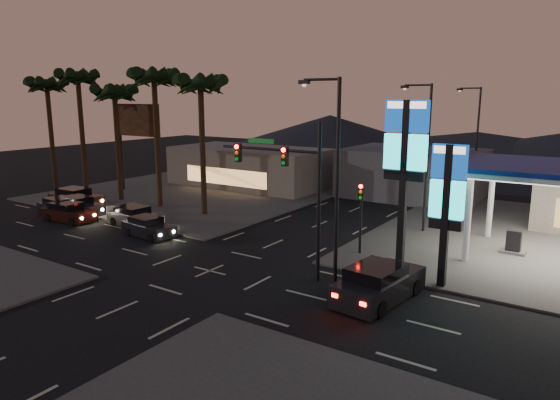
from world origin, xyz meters
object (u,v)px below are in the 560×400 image
Objects in this scene: pylon_sign_tall at (405,152)px; car_lane_a_front at (148,227)px; car_lane_a_rear at (62,208)px; car_lane_b_mid at (79,206)px; pylon_sign_short at (447,194)px; car_lane_a_mid at (68,213)px; suv_station at (378,284)px; car_lane_b_front at (135,217)px; car_lane_b_rear at (76,198)px; traffic_signal_mast at (289,176)px.

car_lane_a_front is at bearing -170.90° from pylon_sign_tall.
car_lane_a_rear is 1.00× the size of car_lane_b_mid.
car_lane_a_mid is at bearing -175.57° from pylon_sign_short.
car_lane_a_mid is 25.24m from suv_station.
car_lane_a_mid is 0.96× the size of car_lane_b_front.
suv_station is at bearing -7.95° from car_lane_b_front.
pylon_sign_tall is 1.98× the size of car_lane_b_mid.
car_lane_a_front is 0.82× the size of car_lane_b_rear.
car_lane_a_rear is (-21.65, 0.99, -4.55)m from traffic_signal_mast.
car_lane_b_front reaches higher than car_lane_a_front.
car_lane_a_mid is at bearing -176.74° from car_lane_a_front.
traffic_signal_mast is 1.76× the size of car_lane_a_rear.
traffic_signal_mast is 1.60× the size of car_lane_b_rear.
pylon_sign_short reaches higher than car_lane_b_mid.
traffic_signal_mast is 21.63m from car_lane_b_mid.
suv_station reaches higher than car_lane_a_mid.
car_lane_a_mid is (-19.94, 0.40, -4.58)m from traffic_signal_mast.
car_lane_b_mid is (-28.29, -0.47, -3.98)m from pylon_sign_short.
suv_station is at bearing -5.80° from car_lane_b_mid.
pylon_sign_short is 1.40× the size of car_lane_b_rear.
traffic_signal_mast is at bearing -1.16° from car_lane_a_mid.
car_lane_a_front is at bearing -175.06° from pylon_sign_short.
car_lane_b_rear is (-2.16, 2.72, 0.06)m from car_lane_a_rear.
pylon_sign_tall is 27.13m from car_lane_a_rear.
pylon_sign_tall reaches higher than pylon_sign_short.
car_lane_b_front is (-14.55, 2.14, -4.55)m from traffic_signal_mast.
pylon_sign_short is 1.53× the size of car_lane_b_front.
car_lane_b_mid reaches higher than car_lane_a_front.
suv_station is at bearing -2.36° from car_lane_a_mid.
traffic_signal_mast is 1.95× the size of car_lane_a_front.
suv_station is (-1.96, -3.15, -3.86)m from pylon_sign_short.
pylon_sign_short is 1.54× the size of car_lane_b_mid.
car_lane_b_front is at bearing -175.92° from pylon_sign_tall.
car_lane_b_mid is (0.61, 1.05, 0.00)m from car_lane_a_rear.
car_lane_b_front is (5.38, 1.73, 0.03)m from car_lane_a_mid.
car_lane_a_mid is at bearing 177.64° from suv_station.
car_lane_b_rear is at bearing 128.42° from car_lane_a_rear.
suv_station reaches higher than car_lane_b_rear.
car_lane_a_front is (-16.49, -2.64, -5.79)m from pylon_sign_tall.
car_lane_b_mid reaches higher than car_lane_a_rear.
car_lane_a_rear is (-26.40, -2.52, -5.72)m from pylon_sign_tall.
car_lane_a_mid is 5.09m from car_lane_b_rear.
traffic_signal_mast is 24.51m from car_lane_b_rear.
car_lane_b_front reaches higher than car_lane_a_rear.
car_lane_a_mid is 1.81m from car_lane_a_rear.
traffic_signal_mast is at bearing -8.85° from car_lane_b_rear.
suv_station is (29.10, -4.34, 0.06)m from car_lane_b_rear.
suv_station is at bearing -121.88° from pylon_sign_short.
car_lane_b_front is 9.39m from car_lane_b_rear.
pylon_sign_tall is 1.80× the size of car_lane_b_rear.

